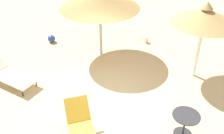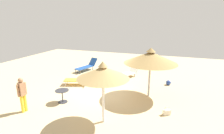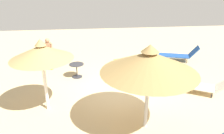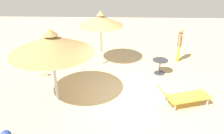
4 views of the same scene
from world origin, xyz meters
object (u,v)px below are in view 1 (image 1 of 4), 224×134
object	(u,v)px
lounge_chair_edge	(9,74)
lounge_chair_near_right	(83,134)
side_table_round	(185,121)
parasol_umbrella_far_left	(205,16)
handbag	(145,39)
beach_ball	(51,39)

from	to	relation	value
lounge_chair_edge	lounge_chair_near_right	bearing A→B (deg)	135.83
lounge_chair_edge	side_table_round	xyz separation A→B (m)	(-5.12, 2.18, 0.13)
lounge_chair_edge	side_table_round	bearing A→B (deg)	156.93
parasol_umbrella_far_left	lounge_chair_near_right	xyz separation A→B (m)	(3.43, 3.02, -1.73)
handbag	beach_ball	world-z (taller)	handbag
side_table_round	handbag	bearing A→B (deg)	-84.66
lounge_chair_edge	beach_ball	world-z (taller)	lounge_chair_edge
lounge_chair_near_right	side_table_round	bearing A→B (deg)	-171.37
lounge_chair_edge	side_table_round	distance (m)	5.56
handbag	parasol_umbrella_far_left	bearing A→B (deg)	120.21
parasol_umbrella_far_left	side_table_round	xyz separation A→B (m)	(0.95, 2.64, -1.68)
handbag	side_table_round	bearing A→B (deg)	95.34
lounge_chair_near_right	beach_ball	xyz separation A→B (m)	(1.87, -5.39, -0.23)
parasol_umbrella_far_left	lounge_chair_edge	xyz separation A→B (m)	(6.06, 0.47, -1.81)
lounge_chair_near_right	handbag	xyz separation A→B (m)	(-2.01, -5.46, -0.25)
lounge_chair_near_right	beach_ball	bearing A→B (deg)	-70.90
parasol_umbrella_far_left	lounge_chair_near_right	world-z (taller)	parasol_umbrella_far_left
parasol_umbrella_far_left	side_table_round	bearing A→B (deg)	70.33
lounge_chair_near_right	beach_ball	world-z (taller)	lounge_chair_near_right
side_table_round	beach_ball	bearing A→B (deg)	-49.04
side_table_round	beach_ball	world-z (taller)	side_table_round
handbag	beach_ball	bearing A→B (deg)	1.08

